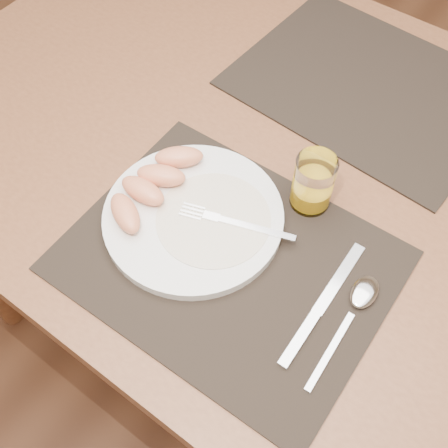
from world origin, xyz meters
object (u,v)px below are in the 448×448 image
(table, at_px, (297,193))
(plate, at_px, (193,217))
(juice_glass, at_px, (313,185))
(fork, at_px, (227,221))
(knife, at_px, (316,313))
(placemat_far, at_px, (368,86))
(spoon, at_px, (359,300))
(placemat_near, at_px, (228,261))

(table, xyz_separation_m, plate, (-0.07, -0.19, 0.10))
(table, relative_size, juice_glass, 15.08)
(table, height_order, plate, plate)
(plate, bearing_deg, table, 69.80)
(fork, bearing_deg, table, 82.56)
(table, height_order, fork, fork)
(knife, bearing_deg, juice_glass, 124.52)
(placemat_far, height_order, plate, plate)
(juice_glass, bearing_deg, table, 129.19)
(placemat_far, height_order, spoon, spoon)
(fork, xyz_separation_m, juice_glass, (0.07, 0.11, 0.02))
(table, bearing_deg, fork, -97.44)
(placemat_far, bearing_deg, spoon, -63.42)
(placemat_far, bearing_deg, knife, -70.36)
(table, relative_size, spoon, 7.30)
(table, distance_m, spoon, 0.27)
(placemat_near, relative_size, fork, 2.63)
(placemat_far, relative_size, fork, 2.63)
(juice_glass, bearing_deg, plate, -132.61)
(spoon, relative_size, juice_glass, 2.07)
(plate, bearing_deg, placemat_far, 80.04)
(plate, bearing_deg, spoon, 5.79)
(knife, bearing_deg, placemat_far, 109.64)
(table, distance_m, plate, 0.23)
(spoon, bearing_deg, table, 139.34)
(table, xyz_separation_m, placemat_far, (0.00, 0.22, 0.09))
(fork, height_order, knife, fork)
(plate, bearing_deg, fork, 20.80)
(placemat_far, distance_m, spoon, 0.43)
(placemat_far, height_order, juice_glass, juice_glass)
(placemat_far, relative_size, plate, 1.67)
(plate, distance_m, spoon, 0.27)
(table, relative_size, fork, 8.20)
(spoon, distance_m, juice_glass, 0.18)
(juice_glass, bearing_deg, fork, -122.74)
(placemat_far, distance_m, fork, 0.40)
(placemat_near, distance_m, spoon, 0.19)
(fork, xyz_separation_m, spoon, (0.22, 0.01, -0.01))
(plate, bearing_deg, placemat_near, -16.98)
(placemat_near, height_order, placemat_far, same)
(fork, height_order, juice_glass, juice_glass)
(placemat_near, height_order, fork, fork)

